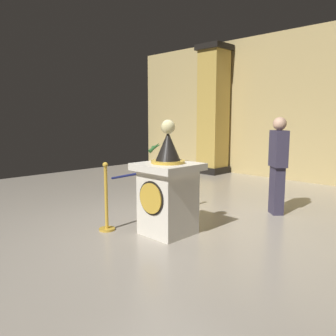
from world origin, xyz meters
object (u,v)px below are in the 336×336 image
at_px(pedestal_clock, 168,191).
at_px(stanchion_far, 106,207).
at_px(stanchion_near, 177,193).
at_px(potted_palm_left, 161,171).
at_px(bystander_guest, 278,163).

height_order(pedestal_clock, stanchion_far, pedestal_clock).
height_order(pedestal_clock, stanchion_near, pedestal_clock).
xyz_separation_m(stanchion_near, potted_palm_left, (-2.15, 1.67, -0.02)).
height_order(stanchion_far, bystander_guest, bystander_guest).
distance_m(stanchion_far, potted_palm_left, 3.84).
relative_size(stanchion_near, potted_palm_left, 0.89).
bearing_deg(stanchion_near, stanchion_far, -90.75).
relative_size(stanchion_far, potted_palm_left, 0.94).
relative_size(pedestal_clock, potted_palm_left, 1.50).
height_order(potted_palm_left, bystander_guest, bystander_guest).
bearing_deg(stanchion_near, bystander_guest, 39.13).
distance_m(stanchion_near, potted_palm_left, 2.72).
bearing_deg(pedestal_clock, bystander_guest, 73.54).
bearing_deg(potted_palm_left, pedestal_clock, -42.62).
relative_size(pedestal_clock, stanchion_near, 1.69).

